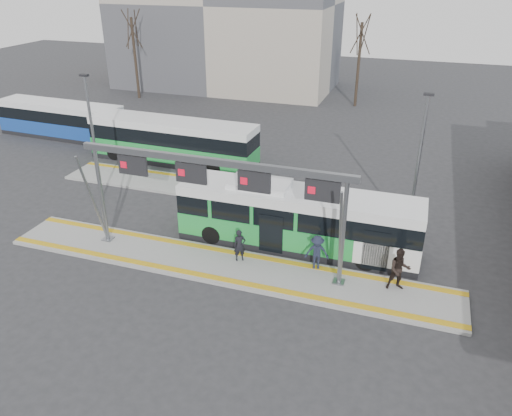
% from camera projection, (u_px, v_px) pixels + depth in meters
% --- Properties ---
extents(ground, '(120.00, 120.00, 0.00)m').
position_uv_depth(ground, '(222.00, 267.00, 23.73)').
color(ground, '#2D2D30').
rests_on(ground, ground).
extents(platform_main, '(22.00, 3.00, 0.15)m').
position_uv_depth(platform_main, '(222.00, 266.00, 23.69)').
color(platform_main, gray).
rests_on(platform_main, ground).
extents(platform_second, '(20.00, 3.00, 0.15)m').
position_uv_depth(platform_second, '(212.00, 189.00, 31.63)').
color(platform_second, gray).
rests_on(platform_second, ground).
extents(tactile_main, '(22.00, 2.65, 0.02)m').
position_uv_depth(tactile_main, '(222.00, 264.00, 23.66)').
color(tactile_main, gold).
rests_on(tactile_main, platform_main).
extents(tactile_second, '(20.00, 0.35, 0.02)m').
position_uv_depth(tactile_second, '(219.00, 181.00, 32.57)').
color(tactile_second, gold).
rests_on(tactile_second, platform_second).
extents(gantry, '(13.00, 1.68, 5.20)m').
position_uv_depth(gantry, '(214.00, 181.00, 22.13)').
color(gantry, slate).
rests_on(gantry, platform_main).
extents(apartment_block, '(24.50, 12.50, 18.40)m').
position_uv_depth(apartment_block, '(226.00, 0.00, 54.18)').
color(apartment_block, '#A99C8C').
rests_on(apartment_block, ground).
extents(hero_bus, '(12.05, 2.61, 3.31)m').
position_uv_depth(hero_bus, '(297.00, 219.00, 24.87)').
color(hero_bus, black).
rests_on(hero_bus, ground).
extents(bg_bus_green, '(12.32, 2.92, 3.07)m').
position_uv_depth(bg_bus_green, '(173.00, 142.00, 35.49)').
color(bg_bus_green, black).
rests_on(bg_bus_green, ground).
extents(bg_bus_blue, '(10.92, 2.84, 2.83)m').
position_uv_depth(bg_bus_blue, '(61.00, 120.00, 40.69)').
color(bg_bus_blue, black).
rests_on(bg_bus_blue, ground).
extents(passenger_a, '(0.69, 0.62, 1.58)m').
position_uv_depth(passenger_a, '(240.00, 246.00, 23.67)').
color(passenger_a, black).
rests_on(passenger_a, platform_main).
extents(passenger_b, '(1.13, 0.99, 1.97)m').
position_uv_depth(passenger_b, '(399.00, 270.00, 21.48)').
color(passenger_b, black).
rests_on(passenger_b, platform_main).
extents(passenger_c, '(1.22, 0.85, 1.72)m').
position_uv_depth(passenger_c, '(317.00, 252.00, 22.98)').
color(passenger_c, '#1C2133').
rests_on(passenger_c, platform_main).
extents(tree_left, '(1.40, 1.40, 8.25)m').
position_uv_depth(tree_left, '(286.00, 37.00, 49.48)').
color(tree_left, '#382B21').
rests_on(tree_left, ground).
extents(tree_mid, '(1.40, 1.40, 8.98)m').
position_uv_depth(tree_mid, '(361.00, 35.00, 46.97)').
color(tree_mid, '#382B21').
rests_on(tree_mid, ground).
extents(tree_far, '(1.40, 1.40, 9.12)m').
position_uv_depth(tree_far, '(132.00, 29.00, 49.87)').
color(tree_far, '#382B21').
rests_on(tree_far, ground).
extents(lamp_west, '(0.50, 0.25, 7.49)m').
position_uv_depth(lamp_west, '(93.00, 135.00, 28.93)').
color(lamp_west, slate).
rests_on(lamp_west, ground).
extents(lamp_east, '(0.50, 0.25, 7.45)m').
position_uv_depth(lamp_east, '(418.00, 162.00, 25.17)').
color(lamp_east, slate).
rests_on(lamp_east, ground).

